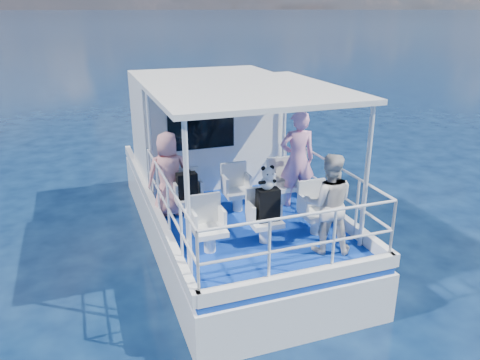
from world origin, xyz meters
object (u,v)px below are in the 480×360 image
passenger_port_fwd (169,174)px  passenger_stbd_aft (328,204)px  backpack_center (268,205)px  panda (267,178)px

passenger_port_fwd → passenger_stbd_aft: passenger_stbd_aft is taller
passenger_port_fwd → backpack_center: size_ratio=2.92×
passenger_stbd_aft → backpack_center: bearing=-14.1°
backpack_center → panda: bearing=145.2°
panda → backpack_center: bearing=-34.8°
passenger_port_fwd → panda: size_ratio=4.07×
passenger_stbd_aft → backpack_center: size_ratio=2.99×
passenger_stbd_aft → panda: passenger_stbd_aft is taller
backpack_center → panda: panda is taller
passenger_port_fwd → panda: passenger_port_fwd is taller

